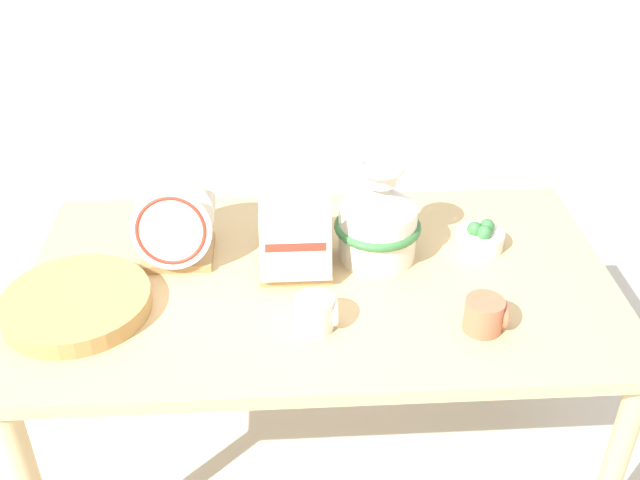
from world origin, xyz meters
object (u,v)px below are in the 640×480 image
at_px(dish_rack_square_plates, 295,246).
at_px(wicker_charger_stack, 76,303).
at_px(mug_cream_glaze, 317,313).
at_px(ceramic_vase, 378,218).
at_px(fruit_bowl, 480,238).
at_px(mug_terracotta_glaze, 486,315).
at_px(dish_rack_round_plates, 175,232).

distance_m(dish_rack_square_plates, wicker_charger_stack, 0.54).
xyz_separation_m(dish_rack_square_plates, mug_cream_glaze, (0.04, -0.24, -0.03)).
bearing_deg(mug_cream_glaze, ceramic_vase, 58.65).
relative_size(dish_rack_square_plates, fruit_bowl, 1.57).
xyz_separation_m(dish_rack_square_plates, mug_terracotta_glaze, (0.42, -0.27, -0.03)).
relative_size(wicker_charger_stack, mug_cream_glaze, 3.57).
distance_m(mug_terracotta_glaze, mug_cream_glaze, 0.38).
height_order(dish_rack_square_plates, fruit_bowl, dish_rack_square_plates).
bearing_deg(wicker_charger_stack, fruit_bowl, 12.00).
relative_size(ceramic_vase, dish_rack_round_plates, 1.22).
xyz_separation_m(dish_rack_round_plates, wicker_charger_stack, (-0.22, -0.21, -0.06)).
bearing_deg(dish_rack_square_plates, dish_rack_round_plates, 169.15).
bearing_deg(fruit_bowl, dish_rack_square_plates, -172.21).
height_order(dish_rack_round_plates, fruit_bowl, dish_rack_round_plates).
bearing_deg(dish_rack_round_plates, wicker_charger_stack, -136.31).
bearing_deg(mug_terracotta_glaze, dish_rack_round_plates, 155.98).
bearing_deg(dish_rack_square_plates, ceramic_vase, 11.54).
bearing_deg(mug_terracotta_glaze, mug_cream_glaze, 175.73).
bearing_deg(dish_rack_square_plates, fruit_bowl, 7.79).
distance_m(wicker_charger_stack, fruit_bowl, 1.04).
bearing_deg(dish_rack_round_plates, fruit_bowl, 0.65).
relative_size(dish_rack_square_plates, wicker_charger_stack, 0.56).
bearing_deg(ceramic_vase, dish_rack_square_plates, -168.46).
height_order(ceramic_vase, dish_rack_round_plates, ceramic_vase).
relative_size(ceramic_vase, fruit_bowl, 2.18).
bearing_deg(fruit_bowl, wicker_charger_stack, -168.00).
height_order(mug_terracotta_glaze, fruit_bowl, mug_terracotta_glaze).
bearing_deg(dish_rack_round_plates, mug_cream_glaze, -40.54).
relative_size(mug_cream_glaze, fruit_bowl, 0.78).
bearing_deg(dish_rack_square_plates, mug_terracotta_glaze, -32.13).
height_order(dish_rack_square_plates, wicker_charger_stack, dish_rack_square_plates).
bearing_deg(dish_rack_square_plates, wicker_charger_stack, -164.13).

